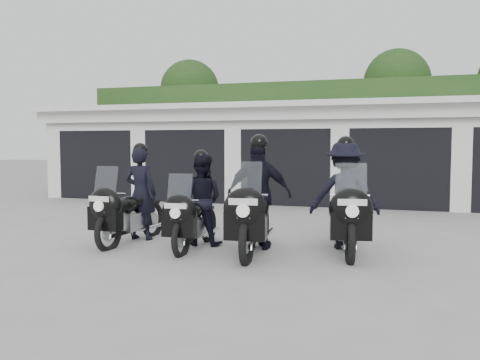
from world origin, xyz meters
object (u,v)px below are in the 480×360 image
(police_bike_a, at_px, (132,202))
(police_bike_b, at_px, (198,205))
(police_bike_d, at_px, (346,200))
(police_bike_c, at_px, (257,200))

(police_bike_a, xyz_separation_m, police_bike_b, (1.28, -0.02, -0.01))
(police_bike_a, bearing_deg, police_bike_d, 10.53)
(police_bike_b, distance_m, police_bike_d, 2.49)
(police_bike_a, relative_size, police_bike_b, 1.07)
(police_bike_b, relative_size, police_bike_d, 0.88)
(police_bike_a, distance_m, police_bike_c, 2.36)
(police_bike_b, height_order, police_bike_c, police_bike_c)
(police_bike_b, bearing_deg, police_bike_a, 177.46)
(police_bike_a, height_order, police_bike_c, police_bike_c)
(police_bike_a, relative_size, police_bike_c, 0.93)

